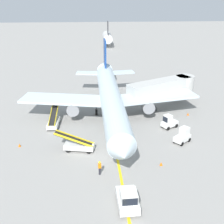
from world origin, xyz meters
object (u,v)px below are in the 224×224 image
airliner (111,98)px  safety_cone_wingtip_right (188,114)px  belt_loader_aft_hold (53,121)px  jet_bridge (166,87)px  safety_cone_wingtip_left (105,128)px  pushback_tug (128,199)px  belt_loader_forward_hold (78,145)px  safety_cone_nose_right (161,164)px  safety_cone_nose_left (19,145)px  ground_crew_marshaller (100,167)px  baggage_tug_near_wing (169,122)px  baggage_tug_by_cargo_door (183,136)px

airliner → safety_cone_wingtip_right: 13.06m
airliner → belt_loader_aft_hold: airliner is taller
airliner → jet_bridge: (9.78, 4.57, 0.12)m
belt_loader_aft_hold → safety_cone_wingtip_left: size_ratio=11.50×
airliner → pushback_tug: 21.33m
safety_cone_wingtip_right → safety_cone_wingtip_left: bearing=-161.9°
belt_loader_forward_hold → safety_cone_nose_right: (9.84, -4.14, -0.56)m
safety_cone_nose_left → ground_crew_marshaller: bearing=-33.9°
jet_bridge → belt_loader_aft_hold: 20.00m
baggage_tug_near_wing → pushback_tug: bearing=-115.1°
airliner → belt_loader_forward_hold: airliner is taller
pushback_tug → ground_crew_marshaller: 6.19m
baggage_tug_near_wing → safety_cone_nose_right: 10.53m
pushback_tug → safety_cone_wingtip_left: 17.10m
safety_cone_nose_left → safety_cone_wingtip_left: 12.30m
airliner → safety_cone_nose_left: size_ratio=80.14×
pushback_tug → safety_cone_nose_right: 8.51m
baggage_tug_by_cargo_door → belt_loader_aft_hold: bearing=161.2°
jet_bridge → pushback_tug: 27.53m
pushback_tug → safety_cone_wingtip_right: 24.74m
baggage_tug_near_wing → safety_cone_wingtip_left: (-9.38, 0.01, -0.71)m
jet_bridge → pushback_tug: size_ratio=3.42×
baggage_tug_near_wing → belt_loader_aft_hold: 17.17m
baggage_tug_by_cargo_door → ground_crew_marshaller: size_ratio=1.57×
safety_cone_wingtip_right → baggage_tug_near_wing: bearing=-133.6°
airliner → safety_cone_nose_right: bearing=-70.1°
baggage_tug_near_wing → belt_loader_forward_hold: (-13.10, -5.85, -0.15)m
baggage_tug_by_cargo_door → ground_crew_marshaller: baggage_tug_by_cargo_door is taller
jet_bridge → baggage_tug_near_wing: bearing=-99.0°
pushback_tug → baggage_tug_near_wing: 18.80m
pushback_tug → safety_cone_nose_right: bearing=56.2°
safety_cone_wingtip_right → belt_loader_forward_hold: bearing=-149.3°
safety_cone_nose_right → belt_loader_forward_hold: bearing=157.2°
belt_loader_forward_hold → safety_cone_wingtip_left: bearing=57.6°
jet_bridge → baggage_tug_near_wing: 9.23m
jet_bridge → safety_cone_nose_right: bearing=-103.9°
safety_cone_nose_left → safety_cone_nose_right: (17.60, -5.58, 0.00)m
pushback_tug → baggage_tug_by_cargo_door: size_ratio=1.37×
baggage_tug_by_cargo_door → safety_cone_nose_right: (-4.11, -5.52, -0.71)m
airliner → safety_cone_wingtip_right: (12.65, 0.30, -3.20)m
safety_cone_wingtip_left → airliner: bearing=76.7°
safety_cone_wingtip_left → belt_loader_forward_hold: bearing=-122.4°
baggage_tug_by_cargo_door → belt_loader_forward_hold: bearing=-174.3°
baggage_tug_near_wing → baggage_tug_by_cargo_door: 4.54m
airliner → baggage_tug_near_wing: bearing=-26.4°
airliner → safety_cone_nose_left: bearing=-145.5°
pushback_tug → safety_cone_nose_left: 18.05m
safety_cone_wingtip_right → ground_crew_marshaller: bearing=-133.0°
airliner → belt_loader_aft_hold: size_ratio=6.97×
airliner → baggage_tug_by_cargo_door: bearing=-43.0°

